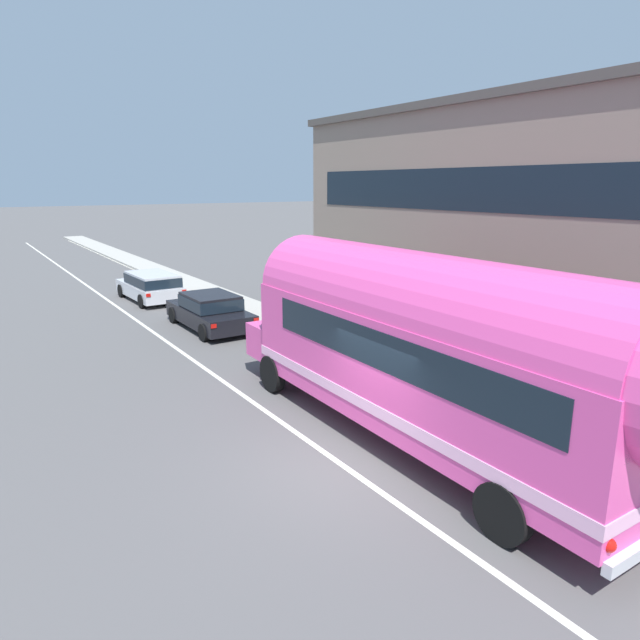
% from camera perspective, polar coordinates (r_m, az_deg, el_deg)
% --- Properties ---
extents(ground_plane, '(300.00, 300.00, 0.00)m').
position_cam_1_polar(ground_plane, '(11.26, 2.73, -15.04)').
color(ground_plane, '#565454').
extents(lane_markings, '(3.94, 80.00, 0.01)m').
position_cam_1_polar(lane_markings, '(22.00, -12.25, -0.76)').
color(lane_markings, silver).
rests_on(lane_markings, ground).
extents(sidewalk_slab, '(1.86, 90.00, 0.15)m').
position_cam_1_polar(sidewalk_slab, '(21.50, -2.87, -0.60)').
color(sidewalk_slab, '#ADA89E').
rests_on(sidewalk_slab, ground).
extents(roadside_building, '(9.03, 14.92, 7.84)m').
position_cam_1_polar(roadside_building, '(20.13, 21.86, 8.57)').
color(roadside_building, gray).
rests_on(roadside_building, ground).
extents(painted_bus, '(2.77, 12.20, 4.12)m').
position_cam_1_polar(painted_bus, '(11.28, 11.66, -2.57)').
color(painted_bus, '#EA4C9E').
rests_on(painted_bus, ground).
extents(car_lead, '(2.01, 4.68, 1.37)m').
position_cam_1_polar(car_lead, '(21.62, -11.31, 1.04)').
color(car_lead, black).
rests_on(car_lead, ground).
extents(car_second, '(2.14, 4.61, 1.37)m').
position_cam_1_polar(car_second, '(27.49, -17.09, 3.50)').
color(car_second, silver).
rests_on(car_second, ground).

